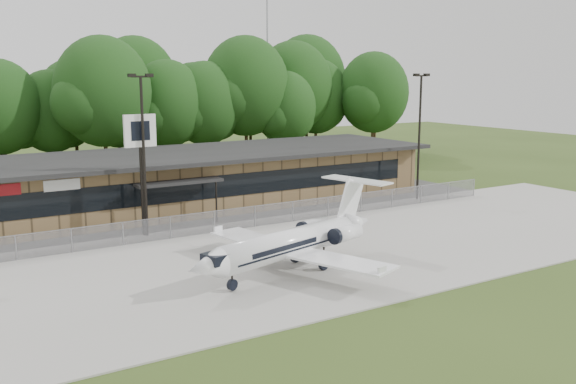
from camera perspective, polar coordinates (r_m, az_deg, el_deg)
ground at (r=30.23m, az=7.62°, el=-9.40°), size 160.00×160.00×0.00m
apron at (r=36.43m, az=-0.40°, el=-5.76°), size 64.00×18.00×0.08m
parking_lot at (r=46.33m, az=-7.81°, el=-2.32°), size 50.00×9.00×0.06m
terminal at (r=49.95m, az=-9.95°, el=1.06°), size 41.00×11.65×4.30m
fence at (r=42.19m, az=-5.35°, el=-2.51°), size 46.00×0.04×1.52m
treeline at (r=66.47m, az=-15.96°, el=7.75°), size 72.00×12.00×15.00m
radio_mast at (r=80.63m, az=-1.85°, el=12.11°), size 0.20×0.20×25.00m
light_pole_mid at (r=40.80m, az=-12.74°, el=4.25°), size 1.55×0.30×10.23m
light_pole_right at (r=52.90m, az=11.62°, el=5.67°), size 1.55×0.30×10.23m
business_jet at (r=33.31m, az=0.56°, el=-4.57°), size 13.03×11.70×4.41m
pole_sign at (r=41.06m, az=-12.99°, el=4.21°), size 2.03×0.28×7.75m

